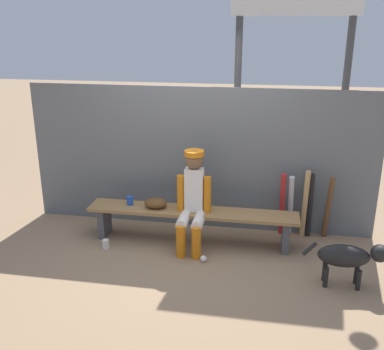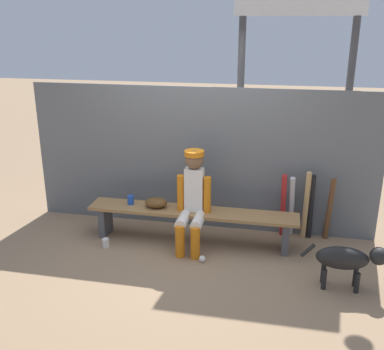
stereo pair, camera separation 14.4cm
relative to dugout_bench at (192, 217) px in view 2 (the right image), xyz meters
name	(u,v)px [view 2 (the right image)]	position (x,y,z in m)	size (l,w,h in m)	color
ground_plane	(192,242)	(0.00, 0.00, -0.34)	(30.00, 30.00, 0.00)	#937556
chainlink_fence	(200,159)	(0.00, 0.51, 0.58)	(4.45, 0.03, 1.84)	#595E63
dugout_bench	(192,217)	(0.00, 0.00, 0.00)	(2.55, 0.36, 0.43)	olive
player_seated	(192,198)	(0.03, -0.10, 0.30)	(0.41, 0.55, 1.18)	silver
baseball_glove	(156,203)	(-0.45, 0.00, 0.15)	(0.28, 0.20, 0.12)	#593819
bat_aluminum_red	(283,206)	(1.08, 0.37, 0.09)	(0.06, 0.06, 0.85)	#B22323
bat_aluminum_silver	(291,207)	(1.18, 0.39, 0.08)	(0.06, 0.06, 0.83)	#B7B7BC
bat_wood_tan	(306,206)	(1.35, 0.37, 0.11)	(0.06, 0.06, 0.90)	tan
bat_aluminum_black	(311,207)	(1.41, 0.39, 0.09)	(0.06, 0.06, 0.85)	black
bat_wood_dark	(329,209)	(1.63, 0.37, 0.08)	(0.06, 0.06, 0.85)	brown
baseball	(202,259)	(0.21, -0.45, -0.30)	(0.07, 0.07, 0.07)	white
cup_on_ground	(106,243)	(-0.99, -0.34, -0.28)	(0.08, 0.08, 0.11)	silver
cup_on_bench	(131,200)	(-0.79, 0.03, 0.14)	(0.08, 0.08, 0.11)	#1E47AD
scoreboard	(303,30)	(1.19, 1.50, 2.15)	(1.98, 0.27, 3.61)	#3F3F42
dog	(348,259)	(1.74, -0.68, 0.00)	(0.84, 0.20, 0.49)	black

